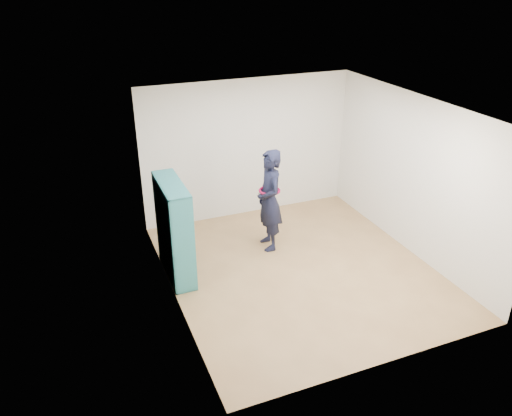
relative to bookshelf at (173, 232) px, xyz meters
name	(u,v)px	position (x,y,z in m)	size (l,w,h in m)	color
floor	(300,270)	(1.85, -0.63, -0.75)	(4.50, 4.50, 0.00)	olive
ceiling	(307,109)	(1.85, -0.63, 1.85)	(4.50, 4.50, 0.00)	white
wall_left	(170,219)	(-0.15, -0.63, 0.55)	(0.02, 4.50, 2.60)	silver
wall_right	(414,176)	(3.85, -0.63, 0.55)	(0.02, 4.50, 2.60)	silver
wall_back	(248,149)	(1.85, 1.62, 0.55)	(4.00, 0.02, 2.60)	silver
wall_front	(396,274)	(1.85, -2.88, 0.55)	(4.00, 0.02, 2.60)	silver
bookshelf	(173,232)	(0.00, 0.00, 0.00)	(0.34, 1.15, 1.54)	teal
person	(269,200)	(1.69, 0.24, 0.12)	(0.47, 0.67, 1.74)	black
smartphone	(260,193)	(1.56, 0.33, 0.24)	(0.03, 0.10, 0.13)	silver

